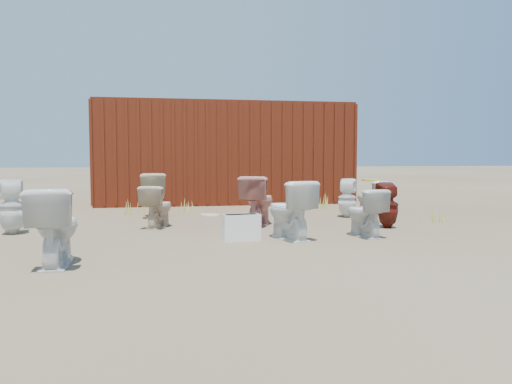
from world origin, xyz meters
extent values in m
plane|color=brown|center=(0.00, 0.00, 0.00)|extent=(100.00, 100.00, 0.00)
cube|color=#551B0E|center=(0.00, 5.20, 1.20)|extent=(6.00, 2.40, 2.40)
imported|color=white|center=(-2.53, -1.92, 0.40)|extent=(0.46, 0.79, 0.80)
imported|color=tan|center=(0.05, 0.68, 0.40)|extent=(0.75, 0.91, 0.81)
imported|color=white|center=(0.22, -0.73, 0.40)|extent=(0.68, 0.88, 0.80)
imported|color=#5C190F|center=(1.99, 0.04, 0.36)|extent=(0.35, 0.35, 0.71)
imported|color=silver|center=(1.30, -0.71, 0.34)|extent=(0.51, 0.72, 0.67)
imported|color=white|center=(-3.60, 0.40, 0.40)|extent=(0.45, 0.46, 0.79)
imported|color=beige|center=(-1.65, 2.15, 0.41)|extent=(0.46, 0.81, 0.82)
imported|color=beige|center=(-1.55, 0.70, 0.33)|extent=(0.60, 0.75, 0.67)
imported|color=silver|center=(2.47, 1.81, 0.33)|extent=(0.59, 0.74, 0.66)
imported|color=white|center=(1.86, 1.47, 0.36)|extent=(0.44, 0.44, 0.71)
ellipsoid|color=gold|center=(2.47, 1.81, 0.67)|extent=(0.33, 0.42, 0.02)
cube|color=white|center=(-0.44, -0.72, 0.17)|extent=(0.52, 0.27, 0.35)
ellipsoid|color=tan|center=(0.70, 3.15, 0.01)|extent=(0.50, 0.58, 0.02)
ellipsoid|color=beige|center=(-0.61, 2.15, 0.01)|extent=(0.49, 0.56, 0.02)
cone|color=#BDB74B|center=(-2.01, 2.67, 0.14)|extent=(0.36, 0.36, 0.28)
cone|color=#BDB74B|center=(0.51, 2.96, 0.13)|extent=(0.32, 0.32, 0.26)
cone|color=#BDB74B|center=(1.95, 3.06, 0.16)|extent=(0.36, 0.36, 0.32)
cone|color=#BDB74B|center=(-1.02, 3.01, 0.13)|extent=(0.30, 0.30, 0.25)
cone|color=#BDB74B|center=(1.62, 3.50, 0.15)|extent=(0.34, 0.34, 0.30)
cone|color=#BDB74B|center=(3.12, 0.61, 0.11)|extent=(0.28, 0.28, 0.22)
camera|label=1|loc=(-1.40, -7.22, 1.11)|focal=35.00mm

